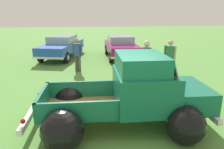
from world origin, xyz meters
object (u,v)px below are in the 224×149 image
at_px(show_car_0, 62,46).
at_px(show_car_1, 121,46).
at_px(lane_cone_0, 108,89).
at_px(spectator_2, 77,53).
at_px(vintage_pickup_truck, 133,98).
at_px(spectator_0, 170,57).
at_px(spectator_1, 146,60).

relative_size(show_car_0, show_car_1, 1.17).
height_order(show_car_0, lane_cone_0, show_car_0).
bearing_deg(show_car_1, spectator_2, -41.14).
distance_m(show_car_1, spectator_2, 4.12).
bearing_deg(vintage_pickup_truck, lane_cone_0, 105.06).
bearing_deg(lane_cone_0, show_car_1, 76.83).
relative_size(spectator_0, spectator_2, 1.06).
bearing_deg(show_car_1, lane_cone_0, -12.81).
distance_m(show_car_0, spectator_1, 7.39).
bearing_deg(show_car_0, show_car_1, 95.45).
bearing_deg(spectator_0, spectator_1, -27.65).
bearing_deg(lane_cone_0, vintage_pickup_truck, -76.65).
height_order(vintage_pickup_truck, spectator_2, vintage_pickup_truck).
distance_m(spectator_0, lane_cone_0, 3.53).
distance_m(spectator_1, spectator_2, 3.81).
relative_size(spectator_1, spectator_2, 1.11).
bearing_deg(spectator_2, spectator_1, 74.98).
bearing_deg(spectator_0, show_car_0, -103.80).
bearing_deg(vintage_pickup_truck, spectator_2, 107.60).
relative_size(show_car_1, lane_cone_0, 6.76).
relative_size(vintage_pickup_truck, spectator_0, 2.64).
height_order(show_car_1, spectator_0, spectator_0).
bearing_deg(show_car_1, spectator_0, 15.69).
xyz_separation_m(vintage_pickup_truck, spectator_2, (-1.60, 5.62, 0.20)).
bearing_deg(show_car_0, spectator_0, 57.43).
bearing_deg(vintage_pickup_truck, spectator_1, 70.20).
relative_size(show_car_1, spectator_0, 2.40).
bearing_deg(spectator_1, lane_cone_0, -171.16).
xyz_separation_m(spectator_0, spectator_2, (-4.08, 1.86, -0.06)).
bearing_deg(spectator_0, show_car_1, -131.72).
distance_m(spectator_0, spectator_2, 4.48).
height_order(spectator_0, lane_cone_0, spectator_0).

